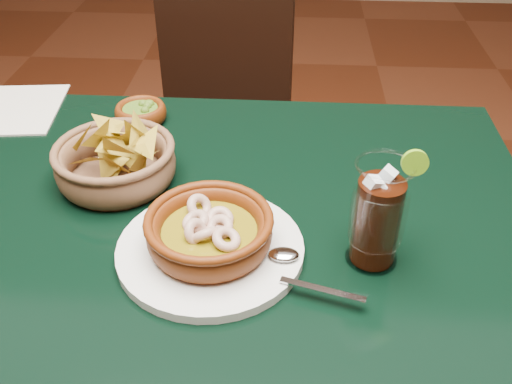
# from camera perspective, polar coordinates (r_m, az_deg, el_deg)

# --- Properties ---
(dining_table) EXTENTS (1.20, 0.80, 0.75)m
(dining_table) POSITION_cam_1_polar(r_m,az_deg,el_deg) (1.00, -8.04, -6.40)
(dining_table) COLOR black
(dining_table) RESTS_ON ground
(dining_chair) EXTENTS (0.47, 0.47, 0.89)m
(dining_chair) POSITION_cam_1_polar(r_m,az_deg,el_deg) (1.66, -3.99, 6.01)
(dining_chair) COLOR black
(dining_chair) RESTS_ON ground
(shrimp_plate) EXTENTS (0.36, 0.27, 0.07)m
(shrimp_plate) POSITION_cam_1_polar(r_m,az_deg,el_deg) (0.83, -4.62, -4.40)
(shrimp_plate) COLOR silver
(shrimp_plate) RESTS_ON dining_table
(chip_basket) EXTENTS (0.24, 0.24, 0.15)m
(chip_basket) POSITION_cam_1_polar(r_m,az_deg,el_deg) (1.00, -13.85, 2.95)
(chip_basket) COLOR brown
(chip_basket) RESTS_ON dining_table
(guacamole_ramekin) EXTENTS (0.12, 0.12, 0.04)m
(guacamole_ramekin) POSITION_cam_1_polar(r_m,az_deg,el_deg) (1.19, -11.43, 7.79)
(guacamole_ramekin) COLOR #501E07
(guacamole_ramekin) RESTS_ON dining_table
(cola_drink) EXTENTS (0.16, 0.16, 0.19)m
(cola_drink) POSITION_cam_1_polar(r_m,az_deg,el_deg) (0.80, 12.08, -2.28)
(cola_drink) COLOR white
(cola_drink) RESTS_ON dining_table
(glass_ashtray) EXTENTS (0.13, 0.13, 0.03)m
(glass_ashtray) POSITION_cam_1_polar(r_m,az_deg,el_deg) (1.09, -16.17, 4.05)
(glass_ashtray) COLOR white
(glass_ashtray) RESTS_ON dining_table
(paper_menu) EXTENTS (0.19, 0.24, 0.00)m
(paper_menu) POSITION_cam_1_polar(r_m,az_deg,el_deg) (1.31, -22.58, 7.67)
(paper_menu) COLOR beige
(paper_menu) RESTS_ON dining_table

